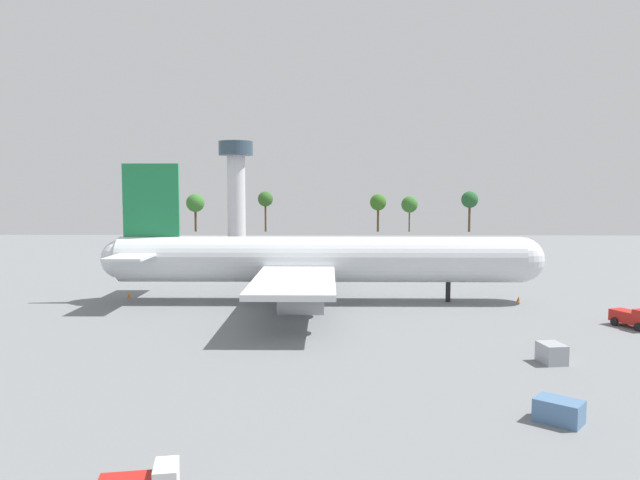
# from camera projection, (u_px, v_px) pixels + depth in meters

# --- Properties ---
(ground_plane) EXTENTS (255.61, 255.61, 0.00)m
(ground_plane) POSITION_uv_depth(u_px,v_px,m) (320.00, 301.00, 87.74)
(ground_plane) COLOR slate
(cargo_airplane) EXTENTS (63.90, 52.41, 19.93)m
(cargo_airplane) POSITION_uv_depth(u_px,v_px,m) (319.00, 260.00, 87.24)
(cargo_airplane) COLOR silver
(cargo_airplane) RESTS_ON ground_plane
(cargo_loader) EXTENTS (4.02, 5.60, 2.38)m
(cargo_loader) POSITION_uv_depth(u_px,v_px,m) (634.00, 317.00, 70.90)
(cargo_loader) COLOR #B21E19
(cargo_loader) RESTS_ON ground_plane
(cargo_container_fore) EXTENTS (2.39, 2.93, 1.86)m
(cargo_container_fore) POSITION_uv_depth(u_px,v_px,m) (552.00, 353.00, 56.56)
(cargo_container_fore) COLOR #999EA8
(cargo_container_fore) RESTS_ON ground_plane
(cargo_container_aft) EXTENTS (3.69, 3.52, 1.63)m
(cargo_container_aft) POSITION_uv_depth(u_px,v_px,m) (559.00, 411.00, 42.14)
(cargo_container_aft) COLOR #4C729E
(cargo_container_aft) RESTS_ON ground_plane
(safety_cone_nose) EXTENTS (0.55, 0.55, 0.78)m
(safety_cone_nose) POSITION_uv_depth(u_px,v_px,m) (518.00, 299.00, 87.49)
(safety_cone_nose) COLOR orange
(safety_cone_nose) RESTS_ON ground_plane
(safety_cone_tail) EXTENTS (0.54, 0.54, 0.77)m
(safety_cone_tail) POSITION_uv_depth(u_px,v_px,m) (129.00, 295.00, 90.72)
(safety_cone_tail) COLOR orange
(safety_cone_tail) RESTS_ON ground_plane
(control_tower) EXTENTS (10.99, 10.99, 31.65)m
(control_tower) POSITION_uv_depth(u_px,v_px,m) (236.00, 179.00, 194.95)
(control_tower) COLOR silver
(control_tower) RESTS_ON ground_plane
(tree_line_backdrop) EXTENTS (126.91, 7.00, 15.55)m
(tree_line_backdrop) POSITION_uv_depth(u_px,v_px,m) (311.00, 203.00, 231.92)
(tree_line_backdrop) COLOR #51381E
(tree_line_backdrop) RESTS_ON ground_plane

